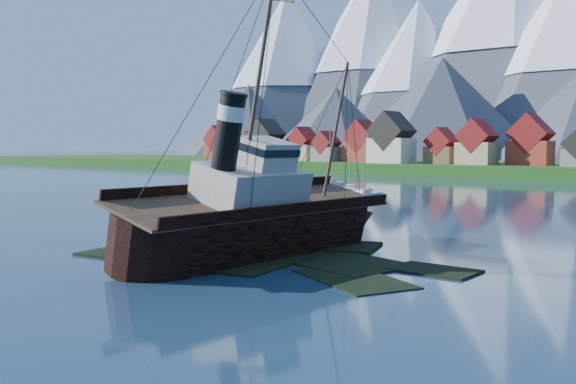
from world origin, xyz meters
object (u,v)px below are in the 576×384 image
Objects in this scene: tugboat_wreck at (266,217)px; sailboat_b at (330,184)px; sailboat_c at (350,190)px; sailboat_a at (362,196)px.

sailboat_b is at bearing 124.70° from tugboat_wreck.
tugboat_wreck reaches higher than sailboat_c.
sailboat_a is 1.11× the size of sailboat_c.
sailboat_b is at bearing 104.70° from sailboat_c.
sailboat_c is (-34.87, 65.00, -2.78)m from tugboat_wreck.
sailboat_a is at bearing 117.34° from tugboat_wreck.
sailboat_a reaches higher than sailboat_c.
sailboat_c is (12.05, -10.16, -0.06)m from sailboat_b.
tugboat_wreck is 2.61× the size of sailboat_a.
sailboat_a is 0.91× the size of sailboat_b.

